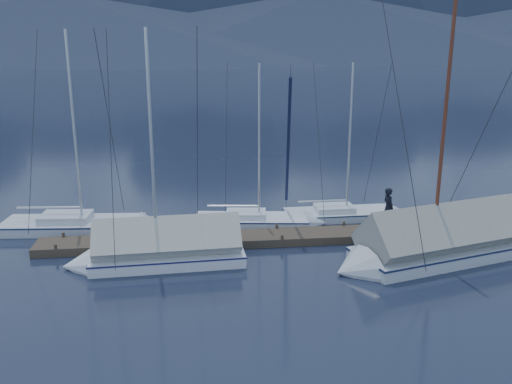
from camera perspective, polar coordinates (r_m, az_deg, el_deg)
ground at (r=21.14m, az=0.66°, el=-7.19°), size 1000.00×1000.00×0.00m
dock at (r=22.95m, az=0.00°, el=-5.04°), size 18.00×1.50×0.54m
mooring_posts at (r=22.82m, az=-1.25°, el=-4.53°), size 15.12×1.52×0.35m
sailboat_open_left at (r=25.46m, az=-16.66°, el=-3.49°), size 7.38×3.10×9.56m
sailboat_open_mid at (r=25.09m, az=1.29°, el=-3.16°), size 6.25×2.73×8.03m
sailboat_open_right at (r=26.53m, az=10.35°, el=-2.38°), size 6.10×2.61×8.03m
sailboat_covered_near at (r=22.01m, az=17.79°, el=-5.52°), size 8.68×4.62×10.80m
sailboat_covered_far at (r=21.00m, az=-10.73°, el=-6.27°), size 6.87×2.89×9.52m
person at (r=24.17m, az=13.75°, el=-1.63°), size 0.52×0.71×1.78m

